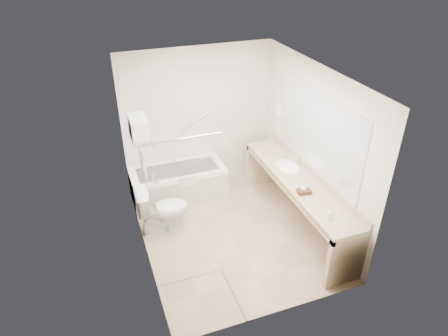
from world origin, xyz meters
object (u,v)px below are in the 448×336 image
object	(u,v)px
bathtub	(178,183)
amenity_basket	(304,191)
vanity_counter	(297,191)
water_bottle_left	(283,154)
toilet	(163,210)

from	to	relation	value
bathtub	amenity_basket	world-z (taller)	amenity_basket
vanity_counter	water_bottle_left	distance (m)	0.70
toilet	amenity_basket	xyz separation A→B (m)	(1.86, -0.92, 0.50)
amenity_basket	water_bottle_left	world-z (taller)	water_bottle_left
water_bottle_left	amenity_basket	bearing A→B (deg)	-99.67
bathtub	toilet	bearing A→B (deg)	-118.73
amenity_basket	bathtub	bearing A→B (deg)	128.97
bathtub	amenity_basket	size ratio (longest dim) A/B	8.63
vanity_counter	amenity_basket	size ratio (longest dim) A/B	14.57
bathtub	water_bottle_left	size ratio (longest dim) A/B	8.91
bathtub	vanity_counter	distance (m)	2.09
vanity_counter	amenity_basket	world-z (taller)	vanity_counter
vanity_counter	bathtub	bearing A→B (deg)	137.65
toilet	water_bottle_left	xyz separation A→B (m)	(2.03, 0.07, 0.55)
bathtub	toilet	size ratio (longest dim) A/B	2.03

